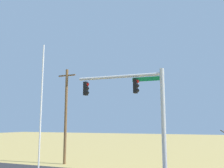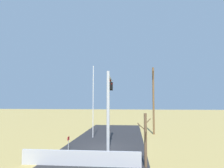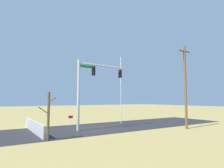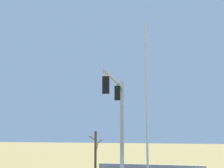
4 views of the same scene
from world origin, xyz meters
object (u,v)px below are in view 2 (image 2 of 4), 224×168
(open_sign, at_px, (68,140))
(flagpole, at_px, (93,101))
(signal_mast, at_px, (109,96))
(utility_pole, at_px, (153,99))
(bare_tree, at_px, (145,139))

(open_sign, bearing_deg, flagpole, 170.75)
(signal_mast, relative_size, open_sign, 5.94)
(utility_pole, bearing_deg, flagpole, -67.63)
(utility_pole, bearing_deg, bare_tree, -7.88)
(utility_pole, relative_size, open_sign, 7.44)
(signal_mast, xyz_separation_m, open_sign, (0.80, -3.72, -4.06))
(utility_pole, distance_m, bare_tree, 14.57)
(flagpole, relative_size, bare_tree, 2.40)
(utility_pole, height_order, open_sign, utility_pole)
(signal_mast, bearing_deg, flagpole, -155.47)
(flagpole, distance_m, utility_pole, 8.36)
(utility_pole, height_order, bare_tree, utility_pole)
(bare_tree, bearing_deg, flagpole, -152.27)
(bare_tree, bearing_deg, signal_mast, -148.90)
(utility_pole, xyz_separation_m, bare_tree, (14.16, -1.96, -2.79))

